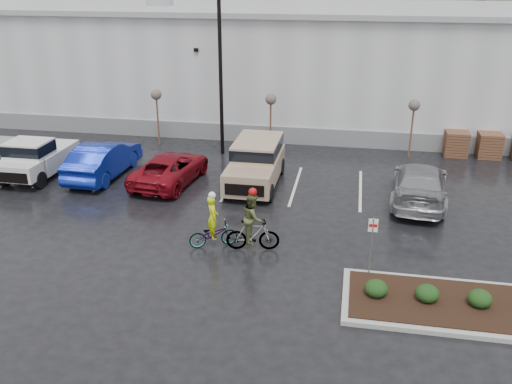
% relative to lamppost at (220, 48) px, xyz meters
% --- Properties ---
extents(ground, '(120.00, 120.00, 0.00)m').
position_rel_lamppost_xyz_m(ground, '(4.00, -12.00, -5.69)').
color(ground, black).
rests_on(ground, ground).
extents(warehouse, '(60.50, 15.50, 7.20)m').
position_rel_lamppost_xyz_m(warehouse, '(4.00, 9.99, -2.04)').
color(warehouse, silver).
rests_on(warehouse, ground).
extents(wooded_ridge, '(80.00, 25.00, 6.00)m').
position_rel_lamppost_xyz_m(wooded_ridge, '(4.00, 33.00, -2.69)').
color(wooded_ridge, '#223F1A').
rests_on(wooded_ridge, ground).
extents(lamppost, '(0.50, 1.00, 9.22)m').
position_rel_lamppost_xyz_m(lamppost, '(0.00, 0.00, 0.00)').
color(lamppost, black).
rests_on(lamppost, ground).
extents(sapling_west, '(0.60, 0.60, 3.20)m').
position_rel_lamppost_xyz_m(sapling_west, '(-4.00, 1.00, -2.96)').
color(sapling_west, '#492B1D').
rests_on(sapling_west, ground).
extents(sapling_mid, '(0.60, 0.60, 3.20)m').
position_rel_lamppost_xyz_m(sapling_mid, '(2.50, 1.00, -2.96)').
color(sapling_mid, '#492B1D').
rests_on(sapling_mid, ground).
extents(sapling_east, '(0.60, 0.60, 3.20)m').
position_rel_lamppost_xyz_m(sapling_east, '(10.00, 1.00, -2.96)').
color(sapling_east, '#492B1D').
rests_on(sapling_east, ground).
extents(pallet_stack_a, '(1.20, 1.20, 1.35)m').
position_rel_lamppost_xyz_m(pallet_stack_a, '(12.50, 2.00, -5.01)').
color(pallet_stack_a, '#492B1D').
rests_on(pallet_stack_a, ground).
extents(pallet_stack_b, '(1.20, 1.20, 1.35)m').
position_rel_lamppost_xyz_m(pallet_stack_b, '(14.20, 2.00, -5.01)').
color(pallet_stack_b, '#492B1D').
rests_on(pallet_stack_b, ground).
extents(curb_island, '(8.00, 3.00, 0.15)m').
position_rel_lamppost_xyz_m(curb_island, '(11.00, -13.00, -5.61)').
color(curb_island, gray).
rests_on(curb_island, ground).
extents(mulch_bed, '(7.60, 2.60, 0.04)m').
position_rel_lamppost_xyz_m(mulch_bed, '(11.00, -13.00, -5.52)').
color(mulch_bed, black).
rests_on(mulch_bed, curb_island).
extents(shrub_a, '(0.70, 0.70, 0.52)m').
position_rel_lamppost_xyz_m(shrub_a, '(8.00, -13.00, -5.27)').
color(shrub_a, black).
rests_on(shrub_a, curb_island).
extents(shrub_b, '(0.70, 0.70, 0.52)m').
position_rel_lamppost_xyz_m(shrub_b, '(9.50, -13.00, -5.27)').
color(shrub_b, black).
rests_on(shrub_b, curb_island).
extents(shrub_c, '(0.70, 0.70, 0.52)m').
position_rel_lamppost_xyz_m(shrub_c, '(11.00, -13.00, -5.27)').
color(shrub_c, black).
rests_on(shrub_c, curb_island).
extents(fire_lane_sign, '(0.30, 0.05, 2.20)m').
position_rel_lamppost_xyz_m(fire_lane_sign, '(7.80, -11.80, -4.28)').
color(fire_lane_sign, gray).
rests_on(fire_lane_sign, ground).
extents(pickup_white, '(2.10, 5.20, 1.96)m').
position_rel_lamppost_xyz_m(pickup_white, '(-7.99, -4.67, -4.71)').
color(pickup_white, silver).
rests_on(pickup_white, ground).
extents(car_blue, '(1.96, 5.26, 1.72)m').
position_rel_lamppost_xyz_m(car_blue, '(-4.85, -4.41, -4.83)').
color(car_blue, '#0D2097').
rests_on(car_blue, ground).
extents(car_red, '(2.89, 5.30, 1.41)m').
position_rel_lamppost_xyz_m(car_red, '(-1.38, -4.67, -4.98)').
color(car_red, maroon).
rests_on(car_red, ground).
extents(suv_tan, '(2.20, 5.10, 2.06)m').
position_rel_lamppost_xyz_m(suv_tan, '(2.63, -4.28, -4.66)').
color(suv_tan, tan).
rests_on(suv_tan, ground).
extents(car_far_silver, '(2.89, 5.84, 1.63)m').
position_rel_lamppost_xyz_m(car_far_silver, '(9.98, -4.81, -4.87)').
color(car_far_silver, '#94959B').
rests_on(car_far_silver, ground).
extents(cyclist_hivis, '(1.87, 1.29, 2.15)m').
position_rel_lamppost_xyz_m(cyclist_hivis, '(2.23, -10.50, -5.01)').
color(cyclist_hivis, '#3F3F44').
rests_on(cyclist_hivis, ground).
extents(cyclist_olive, '(1.91, 0.95, 2.40)m').
position_rel_lamppost_xyz_m(cyclist_olive, '(3.69, -10.50, -4.81)').
color(cyclist_olive, '#3F3F44').
rests_on(cyclist_olive, ground).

